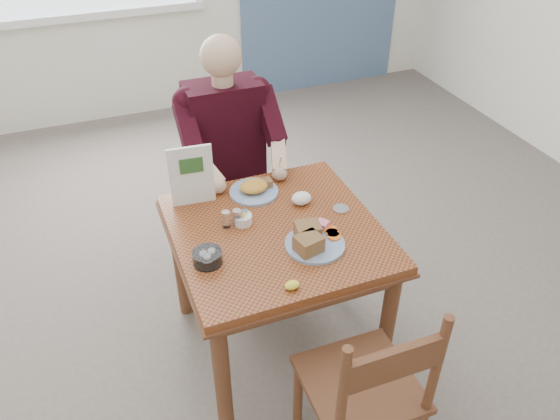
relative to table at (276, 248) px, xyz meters
name	(u,v)px	position (x,y,z in m)	size (l,w,h in m)	color
floor	(277,341)	(0.00, 0.00, -0.64)	(6.00, 6.00, 0.00)	#5E524C
lemon_wedge	(292,285)	(-0.08, -0.38, 0.13)	(0.06, 0.04, 0.03)	yellow
napkin	(301,198)	(0.18, 0.14, 0.14)	(0.10, 0.08, 0.06)	white
metal_dish	(341,209)	(0.33, 0.02, 0.12)	(0.08, 0.08, 0.01)	silver
table	(276,248)	(0.00, 0.00, 0.00)	(0.92, 0.92, 0.75)	brown
chair_far	(228,187)	(0.00, 0.80, -0.16)	(0.42, 0.42, 0.95)	brown
chair_near	(366,391)	(0.08, -0.73, -0.16)	(0.43, 0.43, 0.95)	brown
diner	(229,144)	(0.00, 0.71, 0.17)	(0.53, 0.56, 1.39)	#999673
near_plate	(312,240)	(0.10, -0.17, 0.14)	(0.28, 0.28, 0.09)	white
far_plate	(255,188)	(0.00, 0.31, 0.14)	(0.24, 0.24, 0.06)	white
caddy	(243,219)	(-0.13, 0.09, 0.13)	(0.10, 0.10, 0.06)	white
shakers	(232,218)	(-0.18, 0.09, 0.15)	(0.09, 0.05, 0.08)	white
creamer	(207,257)	(-0.34, -0.11, 0.14)	(0.15, 0.15, 0.06)	white
menu	(191,175)	(-0.29, 0.33, 0.26)	(0.20, 0.03, 0.30)	white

